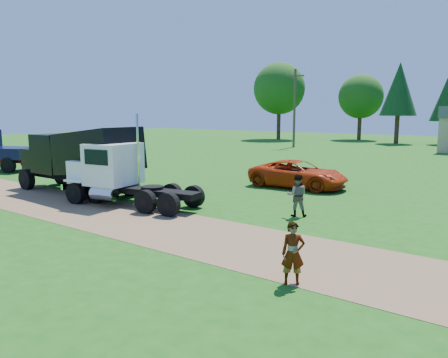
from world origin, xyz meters
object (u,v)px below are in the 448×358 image
Objects in this scene: white_semi_tractor at (115,173)px; spectator_a at (293,253)px; orange_pickup at (298,174)px; black_dump_truck at (80,157)px.

white_semi_tractor reaches higher than spectator_a.
orange_pickup is 3.47× the size of spectator_a.
black_dump_truck is at bearing 162.11° from white_semi_tractor.
black_dump_truck is 5.14× the size of spectator_a.
black_dump_truck reaches higher than orange_pickup.
spectator_a is (14.32, -4.18, -1.13)m from black_dump_truck.
white_semi_tractor is at bearing -9.33° from black_dump_truck.
black_dump_truck is 1.48× the size of orange_pickup.
spectator_a is at bearing -26.86° from white_semi_tractor.
white_semi_tractor is 1.28× the size of orange_pickup.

